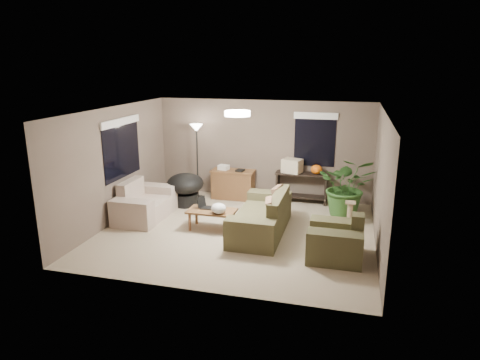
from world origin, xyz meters
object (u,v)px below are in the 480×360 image
(armchair, at_px, (336,242))
(papasan_chair, at_px, (185,187))
(console_table, at_px, (302,185))
(desk, at_px, (233,184))
(floor_lamp, at_px, (197,137))
(loveseat, at_px, (144,205))
(coffee_table, at_px, (212,213))
(houseplant, at_px, (347,193))
(cat_scratching_post, at_px, (350,214))
(main_sofa, at_px, (263,219))

(armchair, xyz_separation_m, papasan_chair, (-3.70, 2.06, 0.17))
(console_table, relative_size, papasan_chair, 1.09)
(desk, height_order, floor_lamp, floor_lamp)
(loveseat, relative_size, papasan_chair, 1.34)
(loveseat, xyz_separation_m, coffee_table, (1.70, -0.28, 0.06))
(papasan_chair, bearing_deg, loveseat, -118.64)
(desk, xyz_separation_m, houseplant, (2.84, -0.57, 0.16))
(armchair, xyz_separation_m, cat_scratching_post, (0.22, 1.78, -0.08))
(loveseat, relative_size, houseplant, 1.15)
(armchair, height_order, cat_scratching_post, armchair)
(desk, bearing_deg, main_sofa, -59.43)
(loveseat, xyz_separation_m, cat_scratching_post, (4.50, 0.78, -0.08))
(console_table, height_order, cat_scratching_post, console_table)
(main_sofa, xyz_separation_m, houseplant, (1.63, 1.48, 0.25))
(loveseat, height_order, coffee_table, loveseat)
(main_sofa, distance_m, papasan_chair, 2.52)
(houseplant, bearing_deg, desk, 168.61)
(loveseat, xyz_separation_m, console_table, (3.30, 2.03, 0.14))
(console_table, bearing_deg, desk, -174.91)
(coffee_table, bearing_deg, floor_lamp, 117.54)
(console_table, xyz_separation_m, cat_scratching_post, (1.20, -1.25, -0.22))
(console_table, bearing_deg, cat_scratching_post, -46.00)
(loveseat, distance_m, console_table, 3.87)
(papasan_chair, bearing_deg, cat_scratching_post, -4.07)
(desk, relative_size, houseplant, 0.79)
(floor_lamp, distance_m, houseplant, 3.92)
(armchair, relative_size, console_table, 0.77)
(papasan_chair, height_order, floor_lamp, floor_lamp)
(houseplant, bearing_deg, papasan_chair, -176.40)
(desk, bearing_deg, papasan_chair, -140.36)
(main_sofa, height_order, armchair, same)
(papasan_chair, height_order, houseplant, houseplant)
(main_sofa, xyz_separation_m, console_table, (0.52, 2.20, 0.14))
(console_table, relative_size, houseplant, 0.93)
(main_sofa, bearing_deg, papasan_chair, 150.58)
(armchair, xyz_separation_m, desk, (-2.72, 2.87, 0.08))
(loveseat, bearing_deg, houseplant, 16.47)
(loveseat, bearing_deg, floor_lamp, 69.24)
(coffee_table, bearing_deg, desk, 93.75)
(main_sofa, bearing_deg, floor_lamp, 137.99)
(loveseat, xyz_separation_m, desk, (1.56, 1.87, 0.08))
(floor_lamp, bearing_deg, cat_scratching_post, -13.86)
(houseplant, bearing_deg, cat_scratching_post, -79.71)
(desk, distance_m, cat_scratching_post, 3.14)
(houseplant, bearing_deg, console_table, 146.76)
(papasan_chair, bearing_deg, coffee_table, -49.99)
(main_sofa, bearing_deg, console_table, 76.66)
(loveseat, height_order, console_table, loveseat)
(main_sofa, distance_m, coffee_table, 1.08)
(loveseat, relative_size, cat_scratching_post, 3.20)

